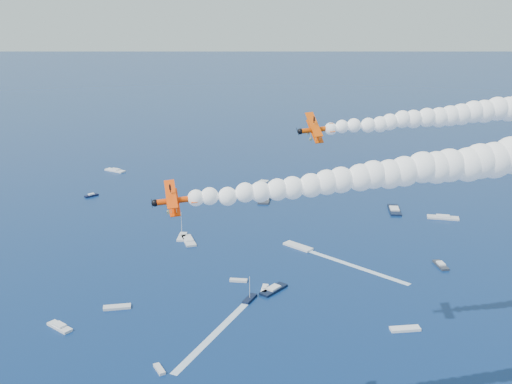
# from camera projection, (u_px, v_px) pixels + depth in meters

# --- Properties ---
(biplane_lead) EXTENTS (10.42, 11.87, 8.65)m
(biplane_lead) POSITION_uv_depth(u_px,v_px,m) (316.00, 130.00, 127.57)
(biplane_lead) COLOR #DC4604
(biplane_trail) EXTENTS (9.36, 10.63, 7.09)m
(biplane_trail) POSITION_uv_depth(u_px,v_px,m) (175.00, 201.00, 94.49)
(biplane_trail) COLOR #FE4105
(smoke_trail_lead) EXTENTS (74.09, 51.51, 12.57)m
(smoke_trail_lead) POSITION_uv_depth(u_px,v_px,m) (479.00, 111.00, 132.28)
(smoke_trail_lead) COLOR white
(smoke_trail_trail) EXTENTS (74.15, 52.77, 12.57)m
(smoke_trail_trail) POSITION_uv_depth(u_px,v_px,m) (398.00, 172.00, 99.61)
(smoke_trail_trail) COLOR white
(spectator_boats) EXTENTS (242.27, 177.49, 0.70)m
(spectator_boats) POSITION_uv_depth(u_px,v_px,m) (305.00, 246.00, 215.93)
(spectator_boats) COLOR silver
(spectator_boats) RESTS_ON ground
(boat_wakes) EXTENTS (262.96, 116.01, 0.04)m
(boat_wakes) POSITION_uv_depth(u_px,v_px,m) (336.00, 329.00, 162.95)
(boat_wakes) COLOR white
(boat_wakes) RESTS_ON ground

